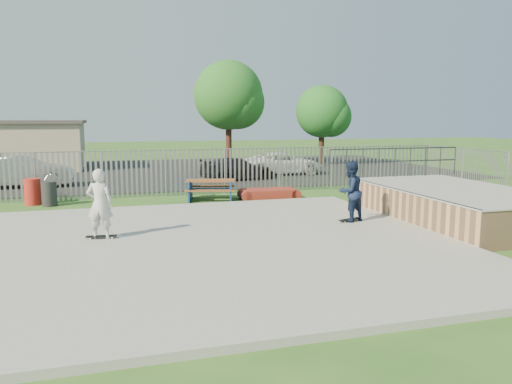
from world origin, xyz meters
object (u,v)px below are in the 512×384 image
object	(u,v)px
car_silver	(24,172)
skater_navy	(350,191)
funbox	(269,194)
car_white	(283,163)
picnic_table	(210,190)
skater_white	(100,204)
trash_bin_grey	(49,194)
tree_mid	(228,95)
tree_right	(322,112)
car_dark	(237,169)
trash_bin_red	(33,192)

from	to	relation	value
car_silver	skater_navy	size ratio (longest dim) A/B	2.43
funbox	car_white	xyz separation A→B (m)	(3.60, 8.41, 0.47)
picnic_table	skater_navy	bearing A→B (deg)	-48.90
car_silver	skater_white	bearing A→B (deg)	-164.33
picnic_table	trash_bin_grey	size ratio (longest dim) A/B	2.45
tree_mid	tree_right	bearing A→B (deg)	-8.12
car_white	skater_navy	bearing A→B (deg)	170.57
funbox	skater_white	bearing A→B (deg)	-135.56
funbox	car_white	bearing A→B (deg)	69.85
funbox	car_dark	distance (m)	6.61
trash_bin_grey	trash_bin_red	bearing A→B (deg)	144.95
tree_mid	car_white	bearing A→B (deg)	-69.12
trash_bin_red	tree_right	size ratio (longest dim) A/B	0.18
picnic_table	skater_white	distance (m)	7.62
trash_bin_red	car_dark	distance (m)	10.93
tree_mid	skater_white	world-z (taller)	tree_mid
tree_mid	skater_white	size ratio (longest dim) A/B	3.81
car_dark	tree_right	xyz separation A→B (m)	(7.70, 6.29, 3.16)
car_silver	car_white	bearing A→B (deg)	-83.79
tree_right	car_white	bearing A→B (deg)	-134.66
skater_navy	skater_white	size ratio (longest dim) A/B	1.00
car_dark	skater_navy	xyz separation A→B (m)	(0.51, -12.26, 0.48)
skater_navy	skater_white	distance (m)	7.44
picnic_table	car_dark	bearing A→B (deg)	79.84
skater_navy	skater_white	xyz separation A→B (m)	(-7.43, -0.16, 0.00)
tree_mid	skater_navy	distance (m)	19.84
funbox	skater_navy	size ratio (longest dim) A/B	1.14
picnic_table	funbox	distance (m)	2.44
tree_right	skater_navy	distance (m)	20.07
car_dark	trash_bin_grey	bearing A→B (deg)	112.72
car_dark	skater_navy	world-z (taller)	skater_navy
car_silver	tree_mid	world-z (taller)	tree_mid
trash_bin_grey	car_dark	size ratio (longest dim) A/B	0.23
trash_bin_grey	car_dark	distance (m)	10.61
tree_mid	picnic_table	bearing A→B (deg)	-106.42
tree_right	picnic_table	bearing A→B (deg)	-129.96
car_silver	car_dark	world-z (taller)	car_silver
car_silver	skater_white	distance (m)	13.05
funbox	skater_white	xyz separation A→B (m)	(-6.61, -5.84, 0.88)
car_silver	car_dark	size ratio (longest dim) A/B	1.12
funbox	car_dark	size ratio (longest dim) A/B	0.52
funbox	car_silver	bearing A→B (deg)	150.20
funbox	trash_bin_red	xyz separation A→B (m)	(-9.25, 1.28, 0.30)
car_white	tree_right	distance (m)	7.00
picnic_table	car_dark	distance (m)	6.68
tree_mid	skater_white	xyz separation A→B (m)	(-8.16, -19.63, -3.75)
funbox	trash_bin_red	distance (m)	9.34
trash_bin_grey	skater_white	world-z (taller)	skater_white
trash_bin_red	car_silver	bearing A→B (deg)	101.44
car_white	skater_navy	world-z (taller)	skater_navy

